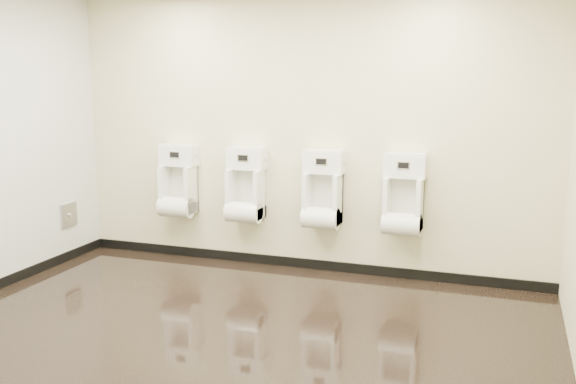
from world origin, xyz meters
name	(u,v)px	position (x,y,z in m)	size (l,w,h in m)	color
ground	(235,329)	(0.00, 0.00, 0.00)	(5.00, 3.50, 0.00)	black
back_wall	(302,134)	(0.00, 1.75, 1.40)	(5.00, 0.02, 2.80)	beige
front_wall	(90,196)	(0.00, -1.75, 1.40)	(5.00, 0.02, 2.80)	beige
skirting_back	(302,263)	(0.00, 1.74, 0.05)	(5.00, 0.02, 0.10)	black
access_panel	(69,215)	(-2.48, 1.20, 0.50)	(0.04, 0.25, 0.25)	#9E9EA3
urinal_0	(178,186)	(-1.36, 1.61, 0.81)	(0.41, 0.31, 0.76)	white
urinal_1	(245,190)	(-0.58, 1.61, 0.81)	(0.41, 0.31, 0.76)	white
urinal_2	(322,195)	(0.26, 1.61, 0.81)	(0.41, 0.31, 0.76)	white
urinal_3	(403,201)	(1.06, 1.61, 0.81)	(0.41, 0.31, 0.76)	white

